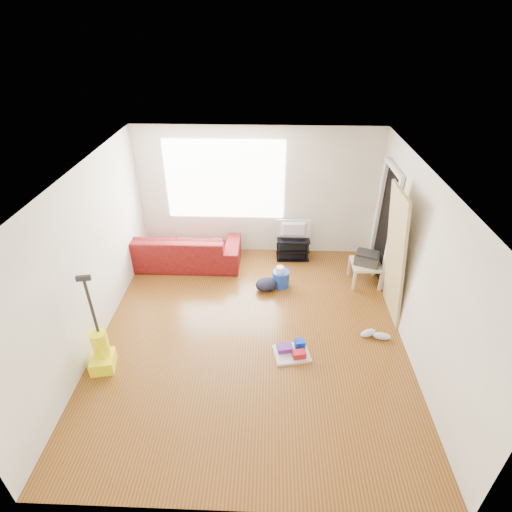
{
  "coord_description": "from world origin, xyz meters",
  "views": [
    {
      "loc": [
        0.23,
        -4.49,
        4.22
      ],
      "look_at": [
        0.05,
        0.6,
        1.03
      ],
      "focal_mm": 28.0,
      "sensor_mm": 36.0,
      "label": 1
    }
  ],
  "objects_px": {
    "tv_stand": "(293,248)",
    "side_table": "(366,266)",
    "vacuum": "(101,351)",
    "bucket": "(280,285)",
    "sofa": "(182,263)",
    "cleaning_tray": "(293,351)",
    "backpack": "(266,289)"
  },
  "relations": [
    {
      "from": "cleaning_tray",
      "to": "backpack",
      "type": "bearing_deg",
      "value": 104.59
    },
    {
      "from": "sofa",
      "to": "tv_stand",
      "type": "distance_m",
      "value": 2.18
    },
    {
      "from": "bucket",
      "to": "vacuum",
      "type": "relative_size",
      "value": 0.2
    },
    {
      "from": "sofa",
      "to": "bucket",
      "type": "bearing_deg",
      "value": 160.65
    },
    {
      "from": "tv_stand",
      "to": "bucket",
      "type": "bearing_deg",
      "value": -106.29
    },
    {
      "from": "sofa",
      "to": "cleaning_tray",
      "type": "xyz_separation_m",
      "value": [
        2.05,
        -2.32,
        0.05
      ]
    },
    {
      "from": "cleaning_tray",
      "to": "vacuum",
      "type": "height_order",
      "value": "vacuum"
    },
    {
      "from": "tv_stand",
      "to": "side_table",
      "type": "distance_m",
      "value": 1.48
    },
    {
      "from": "backpack",
      "to": "tv_stand",
      "type": "bearing_deg",
      "value": 44.16
    },
    {
      "from": "tv_stand",
      "to": "backpack",
      "type": "xyz_separation_m",
      "value": [
        -0.5,
        -1.07,
        -0.22
      ]
    },
    {
      "from": "tv_stand",
      "to": "bucket",
      "type": "height_order",
      "value": "tv_stand"
    },
    {
      "from": "tv_stand",
      "to": "backpack",
      "type": "relative_size",
      "value": 1.63
    },
    {
      "from": "cleaning_tray",
      "to": "vacuum",
      "type": "bearing_deg",
      "value": -173.15
    },
    {
      "from": "cleaning_tray",
      "to": "backpack",
      "type": "relative_size",
      "value": 1.43
    },
    {
      "from": "sofa",
      "to": "tv_stand",
      "type": "height_order",
      "value": "tv_stand"
    },
    {
      "from": "side_table",
      "to": "backpack",
      "type": "height_order",
      "value": "side_table"
    },
    {
      "from": "tv_stand",
      "to": "cleaning_tray",
      "type": "bearing_deg",
      "value": -93.74
    },
    {
      "from": "bucket",
      "to": "backpack",
      "type": "xyz_separation_m",
      "value": [
        -0.25,
        -0.13,
        0.0
      ]
    },
    {
      "from": "side_table",
      "to": "cleaning_tray",
      "type": "height_order",
      "value": "side_table"
    },
    {
      "from": "side_table",
      "to": "bucket",
      "type": "distance_m",
      "value": 1.54
    },
    {
      "from": "tv_stand",
      "to": "cleaning_tray",
      "type": "distance_m",
      "value": 2.6
    },
    {
      "from": "side_table",
      "to": "sofa",
      "type": "bearing_deg",
      "value": 171.29
    },
    {
      "from": "sofa",
      "to": "side_table",
      "type": "distance_m",
      "value": 3.45
    },
    {
      "from": "side_table",
      "to": "cleaning_tray",
      "type": "xyz_separation_m",
      "value": [
        -1.34,
        -1.8,
        -0.29
      ]
    },
    {
      "from": "cleaning_tray",
      "to": "tv_stand",
      "type": "bearing_deg",
      "value": 87.8
    },
    {
      "from": "bucket",
      "to": "tv_stand",
      "type": "bearing_deg",
      "value": 75.26
    },
    {
      "from": "tv_stand",
      "to": "side_table",
      "type": "bearing_deg",
      "value": -33.96
    },
    {
      "from": "vacuum",
      "to": "side_table",
      "type": "bearing_deg",
      "value": 16.97
    },
    {
      "from": "sofa",
      "to": "bucket",
      "type": "xyz_separation_m",
      "value": [
        1.91,
        -0.67,
        0.0
      ]
    },
    {
      "from": "side_table",
      "to": "backpack",
      "type": "relative_size",
      "value": 1.31
    },
    {
      "from": "side_table",
      "to": "vacuum",
      "type": "relative_size",
      "value": 0.35
    },
    {
      "from": "sofa",
      "to": "tv_stand",
      "type": "bearing_deg",
      "value": -172.85
    }
  ]
}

